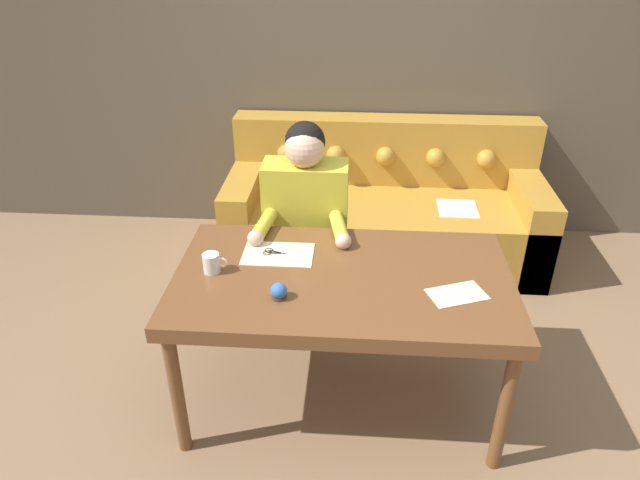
{
  "coord_description": "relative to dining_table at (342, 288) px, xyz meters",
  "views": [
    {
      "loc": [
        0.01,
        -2.13,
        2.12
      ],
      "look_at": [
        -0.15,
        0.13,
        0.83
      ],
      "focal_mm": 32.0,
      "sensor_mm": 36.0,
      "label": 1
    }
  ],
  "objects": [
    {
      "name": "pattern_paper_offcut",
      "position": [
        0.49,
        -0.12,
        0.07
      ],
      "size": [
        0.27,
        0.22,
        0.0
      ],
      "color": "beige",
      "rests_on": "dining_table"
    },
    {
      "name": "pin_cushion",
      "position": [
        -0.26,
        -0.2,
        0.1
      ],
      "size": [
        0.07,
        0.07,
        0.07
      ],
      "color": "#4C3828",
      "rests_on": "dining_table"
    },
    {
      "name": "person",
      "position": [
        -0.22,
        0.6,
        -0.03
      ],
      "size": [
        0.51,
        0.55,
        1.22
      ],
      "color": "#33281E",
      "rests_on": "ground_plane"
    },
    {
      "name": "couch",
      "position": [
        0.24,
        1.45,
        -0.34
      ],
      "size": [
        2.12,
        0.87,
        0.91
      ],
      "color": "#B7842D",
      "rests_on": "ground_plane"
    },
    {
      "name": "dining_table",
      "position": [
        0.0,
        0.0,
        0.0
      ],
      "size": [
        1.51,
        0.87,
        0.73
      ],
      "color": "brown",
      "rests_on": "ground_plane"
    },
    {
      "name": "pattern_paper_main",
      "position": [
        -0.31,
        0.15,
        0.07
      ],
      "size": [
        0.33,
        0.22,
        0.0
      ],
      "color": "beige",
      "rests_on": "dining_table"
    },
    {
      "name": "wall_back",
      "position": [
        0.04,
        1.88,
        0.64
      ],
      "size": [
        8.0,
        0.06,
        2.6
      ],
      "color": "brown",
      "rests_on": "ground_plane"
    },
    {
      "name": "ground_plane",
      "position": [
        0.04,
        -0.0,
        -0.66
      ],
      "size": [
        16.0,
        16.0,
        0.0
      ],
      "primitive_type": "plane",
      "color": "#846647"
    },
    {
      "name": "mug",
      "position": [
        -0.58,
        -0.01,
        0.11
      ],
      "size": [
        0.11,
        0.08,
        0.09
      ],
      "color": "silver",
      "rests_on": "dining_table"
    },
    {
      "name": "scissors",
      "position": [
        -0.32,
        0.16,
        0.07
      ],
      "size": [
        0.2,
        0.09,
        0.01
      ],
      "color": "silver",
      "rests_on": "dining_table"
    }
  ]
}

